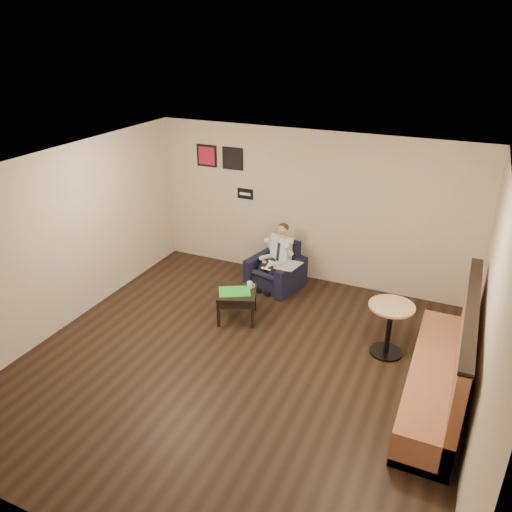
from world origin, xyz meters
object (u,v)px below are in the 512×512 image
at_px(seated_man, 272,261).
at_px(coffee_mug, 250,285).
at_px(smartphone, 241,286).
at_px(cafe_table, 389,330).
at_px(green_folder, 235,292).
at_px(armchair, 276,266).
at_px(side_table, 237,305).
at_px(banquette, 440,351).

height_order(seated_man, coffee_mug, seated_man).
xyz_separation_m(seated_man, smartphone, (-0.14, -0.99, -0.06)).
xyz_separation_m(seated_man, coffee_mug, (0.01, -0.98, -0.01)).
xyz_separation_m(smartphone, cafe_table, (2.44, -0.16, -0.10)).
height_order(green_folder, smartphone, green_folder).
xyz_separation_m(armchair, side_table, (-0.16, -1.28, -0.16)).
distance_m(seated_man, cafe_table, 2.58).
xyz_separation_m(green_folder, cafe_table, (2.45, 0.05, -0.10)).
bearing_deg(green_folder, armchair, 82.14).
bearing_deg(green_folder, cafe_table, 1.28).
distance_m(armchair, banquette, 3.61).
xyz_separation_m(side_table, coffee_mug, (0.14, 0.20, 0.30)).
bearing_deg(coffee_mug, green_folder, -125.40).
bearing_deg(seated_man, green_folder, -84.12).
distance_m(green_folder, smartphone, 0.22).
height_order(seated_man, side_table, seated_man).
xyz_separation_m(green_folder, coffee_mug, (0.16, 0.23, 0.05)).
relative_size(seated_man, cafe_table, 1.39).
relative_size(coffee_mug, smartphone, 0.68).
distance_m(armchair, coffee_mug, 1.09).
height_order(side_table, smartphone, smartphone).
height_order(armchair, cafe_table, armchair).
bearing_deg(smartphone, green_folder, -103.96).
distance_m(side_table, banquette, 3.27).
bearing_deg(seated_man, banquette, -18.39).
bearing_deg(cafe_table, banquette, -44.31).
bearing_deg(coffee_mug, armchair, 88.99).
relative_size(smartphone, cafe_table, 0.19).
distance_m(side_table, green_folder, 0.26).
bearing_deg(green_folder, coffee_mug, 54.60).
bearing_deg(seated_man, armchair, 90.00).
bearing_deg(green_folder, side_table, 54.60).
bearing_deg(coffee_mug, side_table, -125.40).
bearing_deg(banquette, coffee_mug, 163.60).
bearing_deg(coffee_mug, smartphone, -176.20).
bearing_deg(side_table, cafe_table, 0.52).
height_order(side_table, banquette, banquette).
xyz_separation_m(armchair, cafe_table, (2.27, -1.26, -0.01)).
bearing_deg(seated_man, smartphone, -85.07).
height_order(side_table, green_folder, green_folder).
bearing_deg(armchair, cafe_table, -15.67).
xyz_separation_m(seated_man, side_table, (-0.13, -1.17, -0.32)).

